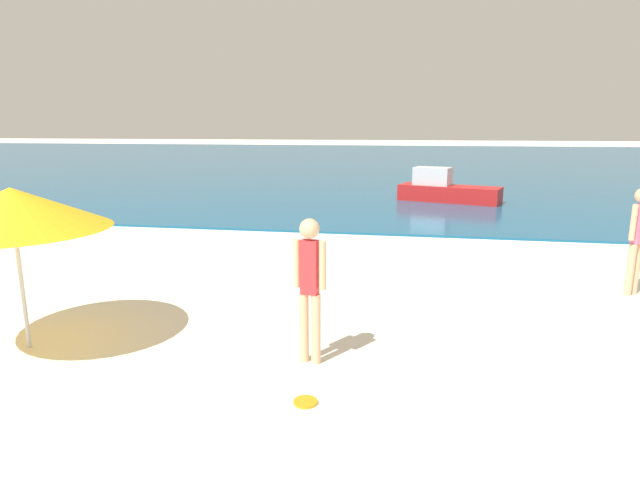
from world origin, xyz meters
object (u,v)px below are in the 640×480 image
object	(u,v)px
frisbee	(306,402)
person_distant	(638,235)
person_standing	(310,283)
beach_umbrella	(12,209)
boat_near	(445,190)

from	to	relation	value
frisbee	person_distant	xyz separation A→B (m)	(4.60, 4.32, 0.99)
person_standing	frisbee	distance (m)	1.35
person_distant	beach_umbrella	xyz separation A→B (m)	(-8.29, -3.59, 0.76)
frisbee	person_distant	size ratio (longest dim) A/B	0.14
person_standing	person_distant	world-z (taller)	person_distant
frisbee	person_distant	bearing A→B (deg)	43.21
frisbee	person_standing	bearing A→B (deg)	98.19
frisbee	boat_near	size ratio (longest dim) A/B	0.07
person_distant	boat_near	size ratio (longest dim) A/B	0.48
frisbee	beach_umbrella	bearing A→B (deg)	168.83
person_distant	frisbee	bearing A→B (deg)	-175.45
person_standing	frisbee	world-z (taller)	person_standing
frisbee	beach_umbrella	xyz separation A→B (m)	(-3.70, 0.73, 1.75)
person_standing	beach_umbrella	size ratio (longest dim) A/B	0.77
beach_umbrella	person_distant	bearing A→B (deg)	23.40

